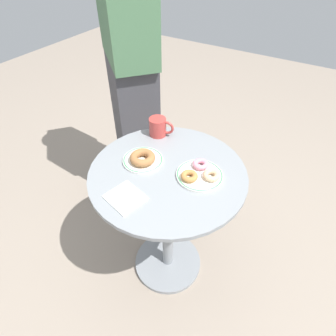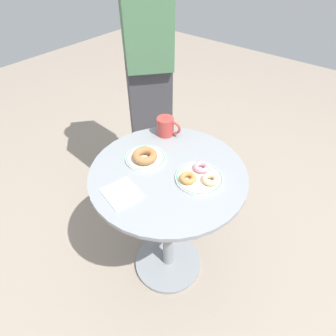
{
  "view_description": "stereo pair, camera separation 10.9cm",
  "coord_description": "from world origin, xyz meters",
  "px_view_note": "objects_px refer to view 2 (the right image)",
  "views": [
    {
      "loc": [
        0.45,
        -0.72,
        1.5
      ],
      "look_at": [
        0.01,
        -0.01,
        0.75
      ],
      "focal_mm": 30.08,
      "sensor_mm": 36.0,
      "label": 1
    },
    {
      "loc": [
        0.53,
        -0.66,
        1.5
      ],
      "look_at": [
        0.01,
        -0.01,
        0.75
      ],
      "focal_mm": 30.08,
      "sensor_mm": 36.0,
      "label": 2
    }
  ],
  "objects_px": {
    "paper_napkin": "(122,193)",
    "cafe_table": "(168,210)",
    "donut_pink_frosted": "(201,167)",
    "person_figure": "(147,75)",
    "donut_old_fashioned": "(188,178)",
    "plate_left": "(145,158)",
    "donut_glazed": "(210,179)",
    "plate_right": "(199,178)",
    "coffee_mug": "(166,126)",
    "donut_cinnamon": "(145,156)"
  },
  "relations": [
    {
      "from": "plate_right",
      "to": "donut_old_fashioned",
      "type": "bearing_deg",
      "value": -121.51
    },
    {
      "from": "coffee_mug",
      "to": "person_figure",
      "type": "distance_m",
      "value": 0.41
    },
    {
      "from": "plate_left",
      "to": "donut_glazed",
      "type": "distance_m",
      "value": 0.3
    },
    {
      "from": "cafe_table",
      "to": "person_figure",
      "type": "relative_size",
      "value": 0.42
    },
    {
      "from": "plate_right",
      "to": "paper_napkin",
      "type": "xyz_separation_m",
      "value": [
        -0.18,
        -0.25,
        -0.0
      ]
    },
    {
      "from": "donut_glazed",
      "to": "donut_pink_frosted",
      "type": "relative_size",
      "value": 1.0
    },
    {
      "from": "person_figure",
      "to": "plate_right",
      "type": "bearing_deg",
      "value": -31.93
    },
    {
      "from": "donut_pink_frosted",
      "to": "person_figure",
      "type": "height_order",
      "value": "person_figure"
    },
    {
      "from": "donut_pink_frosted",
      "to": "donut_old_fashioned",
      "type": "distance_m",
      "value": 0.08
    },
    {
      "from": "donut_cinnamon",
      "to": "donut_pink_frosted",
      "type": "height_order",
      "value": "donut_cinnamon"
    },
    {
      "from": "donut_pink_frosted",
      "to": "donut_glazed",
      "type": "bearing_deg",
      "value": -29.14
    },
    {
      "from": "paper_napkin",
      "to": "coffee_mug",
      "type": "height_order",
      "value": "coffee_mug"
    },
    {
      "from": "cafe_table",
      "to": "plate_left",
      "type": "distance_m",
      "value": 0.28
    },
    {
      "from": "donut_cinnamon",
      "to": "coffee_mug",
      "type": "relative_size",
      "value": 0.9
    },
    {
      "from": "plate_right",
      "to": "paper_napkin",
      "type": "distance_m",
      "value": 0.31
    },
    {
      "from": "plate_right",
      "to": "donut_glazed",
      "type": "relative_size",
      "value": 2.81
    },
    {
      "from": "person_figure",
      "to": "donut_old_fashioned",
      "type": "bearing_deg",
      "value": -35.61
    },
    {
      "from": "donut_glazed",
      "to": "coffee_mug",
      "type": "xyz_separation_m",
      "value": [
        -0.34,
        0.15,
        0.02
      ]
    },
    {
      "from": "person_figure",
      "to": "paper_napkin",
      "type": "bearing_deg",
      "value": -55.28
    },
    {
      "from": "plate_right",
      "to": "donut_old_fashioned",
      "type": "relative_size",
      "value": 2.81
    },
    {
      "from": "plate_left",
      "to": "person_figure",
      "type": "height_order",
      "value": "person_figure"
    },
    {
      "from": "plate_right",
      "to": "paper_napkin",
      "type": "bearing_deg",
      "value": -126.03
    },
    {
      "from": "donut_old_fashioned",
      "to": "coffee_mug",
      "type": "height_order",
      "value": "coffee_mug"
    },
    {
      "from": "plate_right",
      "to": "donut_cinnamon",
      "type": "relative_size",
      "value": 1.76
    },
    {
      "from": "cafe_table",
      "to": "donut_glazed",
      "type": "relative_size",
      "value": 10.77
    },
    {
      "from": "paper_napkin",
      "to": "coffee_mug",
      "type": "bearing_deg",
      "value": 105.97
    },
    {
      "from": "cafe_table",
      "to": "paper_napkin",
      "type": "xyz_separation_m",
      "value": [
        -0.06,
        -0.21,
        0.25
      ]
    },
    {
      "from": "donut_old_fashioned",
      "to": "cafe_table",
      "type": "bearing_deg",
      "value": -178.69
    },
    {
      "from": "donut_cinnamon",
      "to": "paper_napkin",
      "type": "height_order",
      "value": "donut_cinnamon"
    },
    {
      "from": "plate_right",
      "to": "paper_napkin",
      "type": "relative_size",
      "value": 1.43
    },
    {
      "from": "cafe_table",
      "to": "donut_pink_frosted",
      "type": "bearing_deg",
      "value": 39.27
    },
    {
      "from": "plate_left",
      "to": "donut_pink_frosted",
      "type": "xyz_separation_m",
      "value": [
        0.23,
        0.09,
        0.02
      ]
    },
    {
      "from": "donut_cinnamon",
      "to": "coffee_mug",
      "type": "distance_m",
      "value": 0.22
    },
    {
      "from": "donut_pink_frosted",
      "to": "paper_napkin",
      "type": "bearing_deg",
      "value": -119.02
    },
    {
      "from": "plate_right",
      "to": "donut_pink_frosted",
      "type": "relative_size",
      "value": 2.81
    },
    {
      "from": "cafe_table",
      "to": "donut_cinnamon",
      "type": "bearing_deg",
      "value": -175.22
    },
    {
      "from": "plate_left",
      "to": "person_figure",
      "type": "relative_size",
      "value": 0.1
    },
    {
      "from": "coffee_mug",
      "to": "donut_cinnamon",
      "type": "bearing_deg",
      "value": -75.04
    },
    {
      "from": "plate_left",
      "to": "donut_cinnamon",
      "type": "height_order",
      "value": "donut_cinnamon"
    },
    {
      "from": "plate_right",
      "to": "coffee_mug",
      "type": "xyz_separation_m",
      "value": [
        -0.3,
        0.16,
        0.04
      ]
    },
    {
      "from": "plate_left",
      "to": "donut_glazed",
      "type": "relative_size",
      "value": 2.56
    },
    {
      "from": "donut_cinnamon",
      "to": "donut_old_fashioned",
      "type": "xyz_separation_m",
      "value": [
        0.22,
        0.01,
        -0.01
      ]
    },
    {
      "from": "plate_right",
      "to": "donut_glazed",
      "type": "distance_m",
      "value": 0.05
    },
    {
      "from": "paper_napkin",
      "to": "person_figure",
      "type": "xyz_separation_m",
      "value": [
        -0.44,
        0.64,
        0.12
      ]
    },
    {
      "from": "cafe_table",
      "to": "donut_pink_frosted",
      "type": "height_order",
      "value": "donut_pink_frosted"
    },
    {
      "from": "donut_cinnamon",
      "to": "donut_pink_frosted",
      "type": "relative_size",
      "value": 1.6
    },
    {
      "from": "donut_cinnamon",
      "to": "person_figure",
      "type": "xyz_separation_m",
      "value": [
        -0.38,
        0.44,
        0.1
      ]
    },
    {
      "from": "cafe_table",
      "to": "coffee_mug",
      "type": "xyz_separation_m",
      "value": [
        -0.17,
        0.2,
        0.29
      ]
    },
    {
      "from": "plate_right",
      "to": "donut_old_fashioned",
      "type": "xyz_separation_m",
      "value": [
        -0.02,
        -0.04,
        0.02
      ]
    },
    {
      "from": "paper_napkin",
      "to": "cafe_table",
      "type": "bearing_deg",
      "value": 74.5
    }
  ]
}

